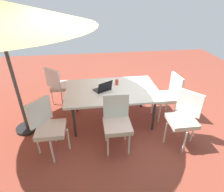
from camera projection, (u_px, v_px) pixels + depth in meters
name	position (u px, v px, depth m)	size (l,w,h in m)	color
ground_plane	(112.00, 120.00, 4.10)	(10.00, 10.00, 0.02)	brown
dining_table	(112.00, 92.00, 3.75)	(1.83, 1.15, 0.75)	silver
chair_northwest	(184.00, 116.00, 3.27)	(0.59, 0.58, 0.98)	beige
chair_north	(117.00, 121.00, 3.17)	(0.46, 0.46, 0.98)	beige
chair_northeast	(48.00, 125.00, 3.06)	(0.59, 0.58, 0.98)	beige
chair_west	(168.00, 94.00, 3.96)	(0.48, 0.47, 0.98)	beige
chair_southeast	(59.00, 84.00, 4.38)	(0.58, 0.59, 0.98)	beige
laptop	(103.00, 88.00, 3.66)	(0.40, 0.37, 0.21)	#2D2D33
cup	(117.00, 82.00, 3.88)	(0.07, 0.07, 0.12)	#CC4C33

